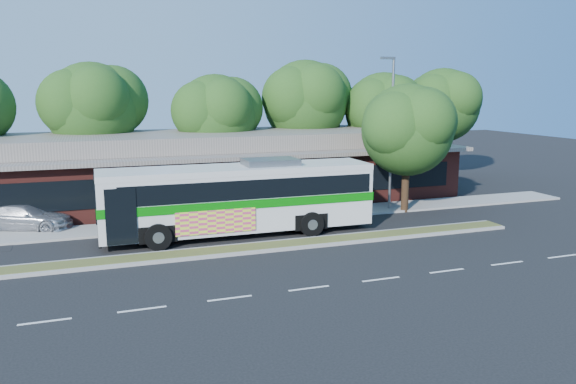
% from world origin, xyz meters
% --- Properties ---
extents(ground, '(120.00, 120.00, 0.00)m').
position_xyz_m(ground, '(0.00, 0.00, 0.00)').
color(ground, black).
rests_on(ground, ground).
extents(median_strip, '(26.00, 1.10, 0.15)m').
position_xyz_m(median_strip, '(0.00, 0.60, 0.07)').
color(median_strip, '#4B5323').
rests_on(median_strip, ground).
extents(sidewalk, '(44.00, 2.60, 0.12)m').
position_xyz_m(sidewalk, '(0.00, 6.40, 0.06)').
color(sidewalk, gray).
rests_on(sidewalk, ground).
extents(plaza_building, '(33.20, 11.20, 4.45)m').
position_xyz_m(plaza_building, '(0.00, 12.99, 2.13)').
color(plaza_building, '#541F1A').
rests_on(plaza_building, ground).
extents(lamp_post, '(0.93, 0.18, 9.07)m').
position_xyz_m(lamp_post, '(9.56, 6.00, 4.90)').
color(lamp_post, slate).
rests_on(lamp_post, ground).
extents(tree_bg_b, '(6.69, 6.00, 9.00)m').
position_xyz_m(tree_bg_b, '(-6.57, 16.14, 6.14)').
color(tree_bg_b, black).
rests_on(tree_bg_b, ground).
extents(tree_bg_c, '(6.24, 5.60, 8.26)m').
position_xyz_m(tree_bg_c, '(1.40, 15.13, 5.59)').
color(tree_bg_c, black).
rests_on(tree_bg_c, ground).
extents(tree_bg_d, '(6.91, 6.20, 9.37)m').
position_xyz_m(tree_bg_d, '(8.45, 16.15, 6.42)').
color(tree_bg_d, black).
rests_on(tree_bg_d, ground).
extents(tree_bg_e, '(6.47, 5.80, 8.50)m').
position_xyz_m(tree_bg_e, '(14.42, 15.14, 5.74)').
color(tree_bg_e, black).
rests_on(tree_bg_e, ground).
extents(tree_bg_f, '(6.69, 6.00, 8.92)m').
position_xyz_m(tree_bg_f, '(20.43, 16.14, 6.06)').
color(tree_bg_f, black).
rests_on(tree_bg_f, ground).
extents(transit_bus, '(13.57, 3.28, 3.80)m').
position_xyz_m(transit_bus, '(-0.41, 3.37, 2.11)').
color(transit_bus, silver).
rests_on(transit_bus, ground).
extents(sedan, '(5.15, 3.61, 1.38)m').
position_xyz_m(sedan, '(-10.69, 8.06, 0.69)').
color(sedan, silver).
rests_on(sedan, ground).
extents(sidewalk_tree, '(5.98, 5.36, 7.57)m').
position_xyz_m(sidewalk_tree, '(10.63, 5.43, 5.02)').
color(sidewalk_tree, black).
rests_on(sidewalk_tree, ground).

